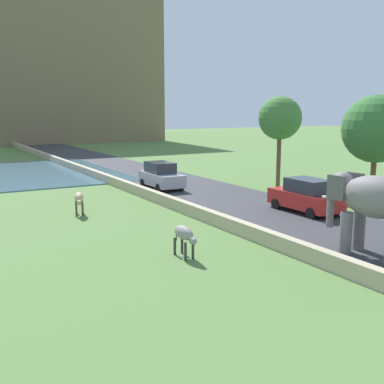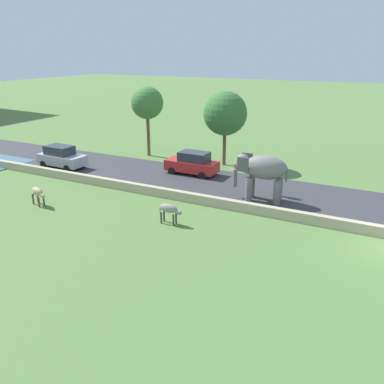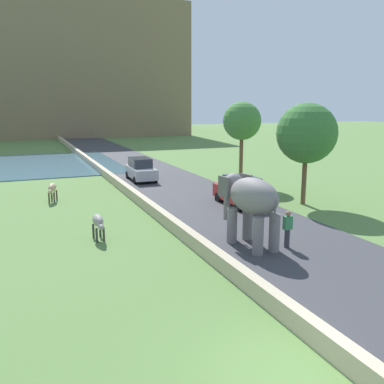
{
  "view_description": "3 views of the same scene",
  "coord_description": "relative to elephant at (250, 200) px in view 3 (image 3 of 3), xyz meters",
  "views": [
    {
      "loc": [
        -10.1,
        -2.62,
        5.24
      ],
      "look_at": [
        -0.73,
        13.5,
        1.91
      ],
      "focal_mm": 43.09,
      "sensor_mm": 36.0,
      "label": 1
    },
    {
      "loc": [
        -20.21,
        0.65,
        9.14
      ],
      "look_at": [
        -1.66,
        10.23,
        1.82
      ],
      "focal_mm": 38.19,
      "sensor_mm": 36.0,
      "label": 2
    },
    {
      "loc": [
        -5.33,
        -6.66,
        5.92
      ],
      "look_at": [
        2.16,
        11.29,
        1.82
      ],
      "focal_mm": 39.04,
      "sensor_mm": 36.0,
      "label": 3
    }
  ],
  "objects": [
    {
      "name": "person_beside_elephant",
      "position": [
        1.31,
        -0.87,
        -1.16
      ],
      "size": [
        0.36,
        0.22,
        1.63
      ],
      "color": "#33333D",
      "rests_on": "ground"
    },
    {
      "name": "ground_plane",
      "position": [
        -3.4,
        -7.99,
        -2.04
      ],
      "size": [
        220.0,
        220.0,
        0.0
      ],
      "primitive_type": "plane",
      "color": "#567A3D"
    },
    {
      "name": "barrier_wall",
      "position": [
        -2.2,
        10.01,
        -1.73
      ],
      "size": [
        0.4,
        110.0,
        0.6
      ],
      "primitive_type": "cube",
      "color": "tan",
      "rests_on": "ground"
    },
    {
      "name": "cow_tan",
      "position": [
        -6.99,
        11.9,
        -1.2
      ],
      "size": [
        0.72,
        1.42,
        1.15
      ],
      "color": "tan",
      "rests_on": "ground"
    },
    {
      "name": "tree_mid",
      "position": [
        6.7,
        12.72,
        2.65
      ],
      "size": [
        2.82,
        2.82,
        6.13
      ],
      "color": "brown",
      "rests_on": "ground"
    },
    {
      "name": "elephant",
      "position": [
        0.0,
        0.0,
        0.0
      ],
      "size": [
        1.75,
        3.55,
        2.99
      ],
      "color": "slate",
      "rests_on": "ground"
    },
    {
      "name": "tree_near",
      "position": [
        6.93,
        5.43,
        2.21
      ],
      "size": [
        3.54,
        3.54,
        6.03
      ],
      "color": "brown",
      "rests_on": "ground"
    },
    {
      "name": "hill_distant",
      "position": [
        -9.4,
        74.73,
        10.17
      ],
      "size": [
        64.0,
        28.0,
        24.41
      ],
      "primitive_type": "cube",
      "color": "#7F6B4C",
      "rests_on": "ground"
    },
    {
      "name": "cow_grey",
      "position": [
        -5.72,
        3.3,
        -1.2
      ],
      "size": [
        0.46,
        1.39,
        1.15
      ],
      "color": "gray",
      "rests_on": "ground"
    },
    {
      "name": "road_surface",
      "position": [
        1.6,
        12.01,
        -2.01
      ],
      "size": [
        7.0,
        120.0,
        0.06
      ],
      "primitive_type": "cube",
      "color": "#38383D",
      "rests_on": "ground"
    },
    {
      "name": "car_silver",
      "position": [
        0.03,
        16.78,
        -1.14
      ],
      "size": [
        1.89,
        4.05,
        1.8
      ],
      "color": "#B7B7BC",
      "rests_on": "ground"
    },
    {
      "name": "car_red",
      "position": [
        3.18,
        6.46,
        -1.14
      ],
      "size": [
        1.83,
        4.02,
        1.8
      ],
      "color": "red",
      "rests_on": "ground"
    }
  ]
}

